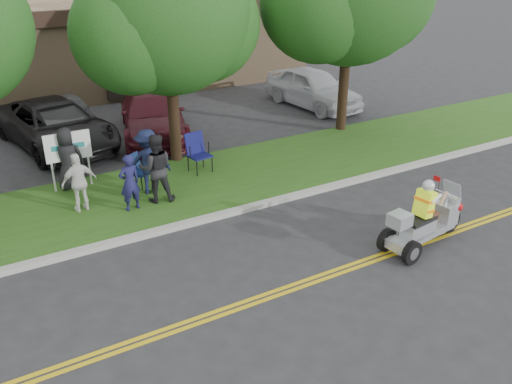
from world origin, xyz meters
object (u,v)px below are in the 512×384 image
spectator_adult_mid (156,168)px  spectator_adult_right (79,182)px  parked_car_right (153,114)px  parked_car_far_right (313,88)px  parked_car_mid (56,125)px  trike_scooter (424,223)px  lawn_chair_b (137,168)px  spectator_adult_left (130,183)px  parked_car_left (62,123)px  lawn_chair_a (197,150)px

spectator_adult_mid → spectator_adult_right: 1.97m
parked_car_right → spectator_adult_mid: bearing=-93.2°
spectator_adult_mid → parked_car_far_right: (9.11, 5.62, -0.23)m
parked_car_mid → spectator_adult_right: bearing=-106.0°
trike_scooter → lawn_chair_b: trike_scooter is taller
spectator_adult_left → parked_car_left: (-0.36, 6.30, -0.11)m
spectator_adult_left → parked_car_left: 6.31m
parked_car_right → trike_scooter: bearing=-60.1°
parked_car_left → parked_car_mid: (-0.24, -0.20, 0.03)m
trike_scooter → spectator_adult_mid: 6.91m
spectator_adult_left → parked_car_mid: spectator_adult_left is taller
lawn_chair_a → parked_car_far_right: parked_car_far_right is taller
spectator_adult_left → parked_car_mid: bearing=-91.3°
parked_car_right → lawn_chair_b: bearing=-99.7°
parked_car_left → parked_car_far_right: (10.26, -0.51, 0.06)m
trike_scooter → parked_car_right: (-2.64, 10.65, 0.20)m
spectator_adult_right → lawn_chair_a: bearing=-171.7°
lawn_chair_a → parked_car_left: bearing=114.1°
lawn_chair_a → spectator_adult_right: bearing=-173.7°
parked_car_right → parked_car_left: bearing=-176.4°
lawn_chair_a → parked_car_mid: 5.56m
spectator_adult_left → trike_scooter: bearing=129.7°
lawn_chair_b → parked_car_left: 5.05m
lawn_chair_b → parked_car_far_right: (9.26, 4.43, 0.18)m
parked_car_left → parked_car_mid: parked_car_mid is taller
lawn_chair_a → parked_car_right: (0.10, 4.08, 0.02)m
spectator_adult_mid → parked_car_mid: 6.11m
trike_scooter → parked_car_right: 10.97m
spectator_adult_mid → parked_car_mid: size_ratio=0.33×
lawn_chair_a → parked_car_mid: size_ratio=0.21×
spectator_adult_left → parked_car_right: (2.69, 5.62, -0.08)m
lawn_chair_b → parked_car_left: (-1.00, 4.94, 0.12)m
spectator_adult_left → lawn_chair_b: bearing=-122.2°
spectator_adult_mid → parked_car_left: size_ratio=0.41×
lawn_chair_b → spectator_adult_mid: size_ratio=0.51×
lawn_chair_b → lawn_chair_a: bearing=-25.7°
lawn_chair_b → parked_car_right: bearing=32.8°
trike_scooter → parked_car_mid: bearing=110.7°
spectator_adult_mid → parked_car_far_right: size_ratio=0.39×
parked_car_far_right → spectator_adult_left: bearing=-154.6°
trike_scooter → spectator_adult_left: 7.33m
parked_car_mid → lawn_chair_b: bearing=-86.0°
trike_scooter → lawn_chair_a: 7.12m
parked_car_left → parked_car_far_right: parked_car_far_right is taller
spectator_adult_left → spectator_adult_mid: spectator_adult_mid is taller
lawn_chair_a → spectator_adult_mid: 2.30m
spectator_adult_left → spectator_adult_right: spectator_adult_right is taller
parked_car_mid → spectator_adult_left: bearing=-95.0°
trike_scooter → spectator_adult_left: size_ratio=1.69×
trike_scooter → lawn_chair_a: bearing=105.2°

